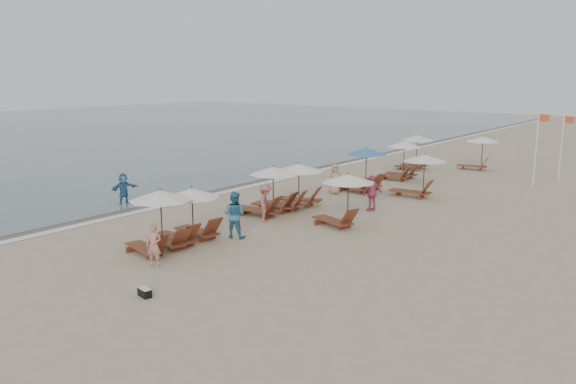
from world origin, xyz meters
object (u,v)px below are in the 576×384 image
Objects in this scene: beachgoer_mid_b at (266,203)px; duffel_bag at (145,292)px; lounger_station_6 at (414,151)px; inland_station_2 at (479,149)px; beachgoer_far_a at (372,193)px; lounger_station_2 at (268,193)px; flag_pole_near at (537,145)px; inland_station_0 at (342,194)px; inland_station_1 at (418,172)px; lounger_station_0 at (158,220)px; lounger_station_1 at (188,217)px; waterline_walker at (124,189)px; lounger_station_5 at (400,161)px; lounger_station_4 at (362,171)px; beachgoer_near at (154,245)px; lounger_station_3 at (294,186)px; beachgoer_far_b at (335,179)px; beachgoer_mid_a at (234,215)px.

duffel_bag is at bearing 165.11° from beachgoer_mid_b.
lounger_station_6 is at bearing -28.04° from beachgoer_mid_b.
inland_station_2 is 1.59× the size of beachgoer_far_a.
lounger_station_2 is 0.63× the size of flag_pole_near.
inland_station_0 is 1.61× the size of beachgoer_mid_b.
lounger_station_6 is 12.86m from beachgoer_far_a.
inland_station_1 is 10.56m from inland_station_2.
lounger_station_0 is 1.03× the size of lounger_station_6.
lounger_station_6 is at bearing -134.92° from beachgoer_far_a.
beachgoer_mid_b is 5.33m from beachgoer_far_a.
waterline_walker is (-7.29, 2.54, -0.20)m from lounger_station_1.
lounger_station_6 is at bearing 104.96° from inland_station_0.
lounger_station_6 is at bearing 103.96° from lounger_station_5.
lounger_station_4 is (0.67, 7.21, 0.12)m from lounger_station_2.
waterline_walker is (-6.55, -18.48, -0.49)m from lounger_station_6.
lounger_station_2 is at bearing 3.25° from beachgoer_mid_b.
lounger_station_1 is 7.72m from waterline_walker.
lounger_station_2 is 1.75× the size of waterline_walker.
lounger_station_1 is 0.94× the size of inland_station_0.
duffel_bag is (1.86, -1.92, -0.61)m from beachgoer_near.
lounger_station_5 is at bearing 89.59° from lounger_station_0.
flag_pole_near is at bearing 44.94° from lounger_station_4.
lounger_station_5 is at bearing 126.61° from inland_station_1.
waterline_walker is at bearing 160.81° from lounger_station_1.
flag_pole_near reaches higher than lounger_station_3.
inland_station_0 is 6.74m from beachgoer_far_b.
inland_station_2 is 22.04m from beachgoer_mid_a.
lounger_station_4 is at bearing -105.16° from beachgoer_mid_a.
lounger_station_6 reaches higher than inland_station_2.
beachgoer_near is (1.18, -1.17, -0.43)m from lounger_station_0.
inland_station_1 is at bearing 77.49° from lounger_station_0.
flag_pole_near reaches higher than duffel_bag.
lounger_station_0 is 1.50× the size of beachgoer_mid_b.
beachgoer_mid_a is at bearing 160.14° from beachgoer_mid_b.
lounger_station_6 is at bearing 170.30° from flag_pole_near.
inland_station_0 is 7.46m from inland_station_1.
beachgoer_far_b is at bearing -131.90° from flag_pole_near.
beachgoer_mid_a is 9.56m from beachgoer_far_b.
inland_station_1 is 1.76× the size of beachgoer_far_b.
lounger_station_3 is at bearing -121.16° from inland_station_1.
lounger_station_4 is at bearing -90.24° from lounger_station_5.
beachgoer_near is at bearing 154.90° from beachgoer_mid_b.
lounger_station_5 is 7.66m from flag_pole_near.
beachgoer_far_b is (-3.88, 5.48, -0.58)m from inland_station_0.
lounger_station_3 reaches higher than waterline_walker.
lounger_station_2 is at bearing -61.91° from waterline_walker.
beachgoer_near is 13.77m from beachgoer_far_b.
beachgoer_far_b is (-0.57, 12.49, -0.37)m from lounger_station_0.
inland_station_0 is 3.34m from beachgoer_far_a.
lounger_station_5 reaches higher than lounger_station_6.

